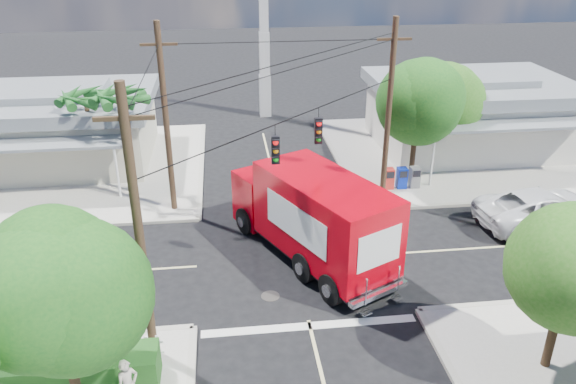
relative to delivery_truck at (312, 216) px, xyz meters
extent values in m
plane|color=black|center=(-0.76, -0.17, -1.94)|extent=(120.00, 120.00, 0.00)
cube|color=#ADA79C|center=(10.24, 10.83, -1.87)|extent=(14.00, 14.00, 0.14)
cube|color=#AEA99A|center=(3.24, 10.83, -1.87)|extent=(0.25, 14.00, 0.14)
cube|color=#AEA99A|center=(10.24, 3.83, -1.87)|extent=(14.00, 0.25, 0.14)
cube|color=#ADA79C|center=(-11.76, 10.83, -1.87)|extent=(14.00, 14.00, 0.14)
cube|color=#AEA99A|center=(-4.76, 10.83, -1.87)|extent=(0.25, 14.00, 0.14)
cube|color=#AEA99A|center=(-11.76, 3.83, -1.87)|extent=(14.00, 0.25, 0.14)
cube|color=beige|center=(-0.76, 9.83, -1.94)|extent=(0.12, 12.00, 0.01)
cube|color=beige|center=(9.24, -0.17, -1.94)|extent=(12.00, 0.12, 0.01)
cube|color=beige|center=(-10.76, -0.17, -1.94)|extent=(12.00, 0.12, 0.01)
cube|color=silver|center=(-0.76, -4.47, -1.94)|extent=(7.50, 0.40, 0.01)
cube|color=silver|center=(11.74, 11.83, -0.10)|extent=(11.00, 8.00, 3.40)
cube|color=gray|center=(11.74, 11.83, 1.95)|extent=(11.80, 8.80, 0.70)
cube|color=gray|center=(11.74, 11.83, 2.45)|extent=(6.05, 4.40, 0.50)
cube|color=gray|center=(11.74, 6.93, 1.10)|extent=(9.90, 1.80, 0.15)
cylinder|color=silver|center=(7.34, 6.13, -0.35)|extent=(0.12, 0.12, 2.90)
cube|color=beige|center=(-12.76, 12.33, -0.20)|extent=(10.00, 8.00, 3.20)
cube|color=gray|center=(-12.76, 12.33, 1.75)|extent=(10.80, 8.80, 0.70)
cube|color=gray|center=(-12.76, 12.33, 2.25)|extent=(5.50, 4.40, 0.50)
cube|color=gray|center=(-12.76, 7.43, 0.90)|extent=(9.00, 1.80, 0.15)
cylinder|color=silver|center=(-8.76, 6.63, -0.45)|extent=(0.12, 0.12, 2.70)
cube|color=silver|center=(-0.26, 19.83, -0.44)|extent=(0.80, 0.80, 3.00)
cube|color=silver|center=(-0.26, 19.83, 2.56)|extent=(0.70, 0.70, 3.00)
cube|color=silver|center=(-0.26, 19.83, 5.56)|extent=(0.60, 0.60, 3.00)
cylinder|color=#422D1C|center=(-7.76, -7.67, 0.05)|extent=(0.28, 0.28, 3.71)
sphere|color=#185419|center=(-7.76, -7.67, 2.37)|extent=(3.71, 3.71, 3.71)
sphere|color=#185419|center=(-8.16, -7.47, 2.61)|extent=(3.02, 3.02, 3.02)
sphere|color=#185419|center=(-7.41, -7.97, 2.26)|extent=(3.25, 3.25, 3.25)
cylinder|color=#422D1C|center=(6.44, 6.63, 0.25)|extent=(0.28, 0.28, 4.10)
sphere|color=#185419|center=(6.44, 6.63, 2.81)|extent=(4.10, 4.10, 4.10)
sphere|color=#185419|center=(6.04, 6.83, 3.06)|extent=(3.33, 3.33, 3.33)
sphere|color=#185419|center=(6.79, 6.33, 2.68)|extent=(3.58, 3.58, 3.58)
cylinder|color=#422D1C|center=(9.04, 8.83, -0.01)|extent=(0.28, 0.28, 3.58)
sphere|color=#256515|center=(9.04, 8.83, 2.23)|extent=(3.58, 3.58, 3.58)
sphere|color=#256515|center=(8.64, 9.03, 2.45)|extent=(2.91, 2.91, 2.91)
sphere|color=#256515|center=(9.39, 8.53, 2.12)|extent=(3.14, 3.14, 3.14)
cylinder|color=#422D1C|center=(6.24, -7.37, -0.07)|extent=(0.28, 0.28, 3.46)
sphere|color=#256515|center=(6.24, -7.37, 2.09)|extent=(3.46, 3.46, 3.46)
sphere|color=#256515|center=(5.84, -7.17, 2.30)|extent=(2.81, 2.81, 2.81)
cylinder|color=#422D1C|center=(-8.26, 7.33, 0.70)|extent=(0.24, 0.24, 5.00)
cone|color=#1E5B21|center=(-7.36, 7.33, 3.30)|extent=(0.50, 2.06, 0.98)
cone|color=#1E5B21|center=(-7.70, 8.03, 3.30)|extent=(1.92, 1.68, 0.98)
cone|color=#1E5B21|center=(-8.47, 8.21, 3.30)|extent=(2.12, 0.95, 0.98)
cone|color=#1E5B21|center=(-9.08, 7.72, 3.30)|extent=(1.34, 2.07, 0.98)
cone|color=#1E5B21|center=(-9.08, 6.94, 3.30)|extent=(1.34, 2.07, 0.98)
cone|color=#1E5B21|center=(-8.47, 6.45, 3.30)|extent=(2.12, 0.95, 0.98)
cone|color=#1E5B21|center=(-7.70, 6.63, 3.30)|extent=(1.92, 1.68, 0.98)
cylinder|color=#422D1C|center=(-10.26, 8.83, 0.50)|extent=(0.24, 0.24, 4.60)
cone|color=#1E5B21|center=(-9.36, 8.83, 2.90)|extent=(0.50, 2.06, 0.98)
cone|color=#1E5B21|center=(-9.70, 9.53, 2.90)|extent=(1.92, 1.68, 0.98)
cone|color=#1E5B21|center=(-10.47, 9.71, 2.90)|extent=(2.12, 0.95, 0.98)
cone|color=#1E5B21|center=(-11.08, 9.22, 2.90)|extent=(1.34, 2.07, 0.98)
cone|color=#1E5B21|center=(-11.08, 8.44, 2.90)|extent=(1.34, 2.07, 0.98)
cone|color=#1E5B21|center=(-10.47, 7.95, 2.90)|extent=(2.12, 0.95, 0.98)
cone|color=#1E5B21|center=(-9.70, 8.13, 2.90)|extent=(1.92, 1.68, 0.98)
cylinder|color=#473321|center=(-5.96, -5.37, 2.56)|extent=(0.28, 0.28, 9.00)
cube|color=#473321|center=(-5.96, -5.37, 6.06)|extent=(1.60, 0.12, 0.12)
cylinder|color=#473321|center=(4.44, 5.03, 2.56)|extent=(0.28, 0.28, 9.00)
cube|color=#473321|center=(4.44, 5.03, 6.06)|extent=(1.60, 0.12, 0.12)
cylinder|color=#473321|center=(-5.96, 5.03, 2.56)|extent=(0.28, 0.28, 9.00)
cube|color=#473321|center=(-5.96, 5.03, 6.06)|extent=(1.60, 0.12, 0.12)
cylinder|color=black|center=(-0.76, -0.17, 4.26)|extent=(10.43, 10.43, 0.04)
cube|color=black|center=(-1.56, -0.97, 3.31)|extent=(0.30, 0.24, 1.05)
sphere|color=red|center=(-1.56, -1.11, 3.64)|extent=(0.20, 0.20, 0.20)
cube|color=black|center=(0.34, 0.93, 3.31)|extent=(0.30, 0.24, 1.05)
sphere|color=red|center=(0.34, 0.79, 3.64)|extent=(0.20, 0.20, 0.20)
cube|color=silver|center=(-8.56, -5.77, -1.45)|extent=(5.94, 0.05, 0.08)
cube|color=silver|center=(-8.56, -5.77, -1.05)|extent=(5.94, 0.05, 0.08)
cube|color=silver|center=(-5.76, -5.77, -1.30)|extent=(0.09, 0.06, 1.00)
cube|color=#1F491C|center=(-8.76, -6.57, -1.25)|extent=(6.20, 1.20, 1.10)
cube|color=red|center=(5.04, 6.03, -1.25)|extent=(0.50, 0.50, 1.10)
cube|color=#0922A3|center=(5.74, 6.03, -1.25)|extent=(0.50, 0.50, 1.10)
cube|color=slate|center=(6.44, 6.03, -1.25)|extent=(0.50, 0.50, 1.10)
cube|color=black|center=(-0.08, 0.15, -1.34)|extent=(6.07, 8.74, 0.27)
cube|color=#BA000D|center=(-1.57, 3.13, -0.47)|extent=(3.18, 2.84, 2.40)
cube|color=black|center=(-1.92, 3.81, -0.03)|extent=(2.17, 1.27, 1.04)
cube|color=silver|center=(-2.02, 4.01, -1.23)|extent=(2.30, 1.25, 0.38)
cube|color=#BA000D|center=(0.36, -0.72, 0.30)|extent=(5.29, 6.89, 3.17)
cube|color=white|center=(1.60, -0.10, 0.46)|extent=(1.79, 3.52, 1.42)
cube|color=white|center=(-0.88, -1.35, 0.46)|extent=(1.79, 3.52, 1.42)
cube|color=white|center=(1.80, -3.57, 0.46)|extent=(1.77, 0.90, 1.42)
cube|color=silver|center=(1.86, -3.70, -1.34)|extent=(2.46, 1.42, 0.20)
cube|color=silver|center=(1.24, -4.17, -0.90)|extent=(0.47, 0.28, 1.09)
cube|color=silver|center=(2.61, -3.48, -0.90)|extent=(0.47, 0.28, 1.09)
cylinder|color=black|center=(-2.62, 2.42, -1.34)|extent=(0.85, 1.23, 1.20)
cylinder|color=black|center=(-0.38, 3.55, -1.34)|extent=(0.85, 1.23, 1.20)
cylinder|color=black|center=(0.22, -3.24, -1.34)|extent=(0.85, 1.23, 1.20)
cylinder|color=black|center=(2.47, -2.11, -1.34)|extent=(0.85, 1.23, 1.20)
imported|color=silver|center=(10.96, 1.44, -1.09)|extent=(6.40, 3.44, 1.71)
camera|label=1|loc=(-3.39, -19.89, 10.57)|focal=35.00mm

